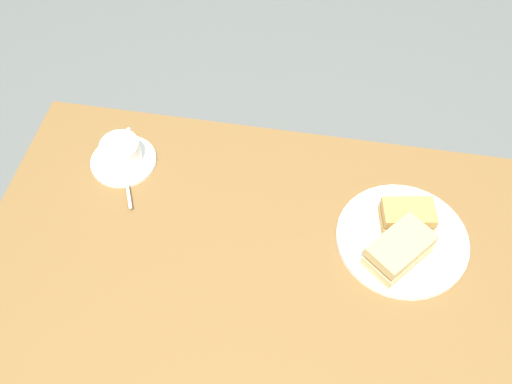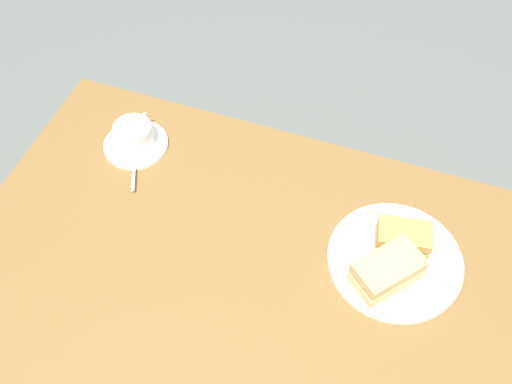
{
  "view_description": "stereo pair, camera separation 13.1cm",
  "coord_description": "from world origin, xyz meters",
  "px_view_note": "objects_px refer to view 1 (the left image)",
  "views": [
    {
      "loc": [
        0.06,
        -0.56,
        1.8
      ],
      "look_at": [
        -0.07,
        0.19,
        0.74
      ],
      "focal_mm": 40.79,
      "sensor_mm": 36.0,
      "label": 1
    },
    {
      "loc": [
        0.18,
        -0.53,
        1.8
      ],
      "look_at": [
        -0.07,
        0.19,
        0.74
      ],
      "focal_mm": 40.79,
      "sensor_mm": 36.0,
      "label": 2
    }
  ],
  "objects_px": {
    "sandwich_front": "(407,216)",
    "coffee_saucer": "(124,161)",
    "sandwich_back": "(399,250)",
    "sandwich_plate": "(402,239)",
    "dining_table": "(273,295)",
    "coffee_cup": "(121,151)",
    "spoon": "(127,185)"
  },
  "relations": [
    {
      "from": "dining_table",
      "to": "coffee_cup",
      "type": "relative_size",
      "value": 10.96
    },
    {
      "from": "spoon",
      "to": "coffee_cup",
      "type": "bearing_deg",
      "value": 113.4
    },
    {
      "from": "sandwich_plate",
      "to": "coffee_saucer",
      "type": "relative_size",
      "value": 1.83
    },
    {
      "from": "sandwich_plate",
      "to": "coffee_saucer",
      "type": "bearing_deg",
      "value": 170.53
    },
    {
      "from": "sandwich_front",
      "to": "coffee_saucer",
      "type": "relative_size",
      "value": 0.78
    },
    {
      "from": "dining_table",
      "to": "sandwich_back",
      "type": "xyz_separation_m",
      "value": [
        0.25,
        0.08,
        0.12
      ]
    },
    {
      "from": "dining_table",
      "to": "spoon",
      "type": "xyz_separation_m",
      "value": [
        -0.37,
        0.17,
        0.09
      ]
    },
    {
      "from": "sandwich_front",
      "to": "sandwich_back",
      "type": "distance_m",
      "value": 0.09
    },
    {
      "from": "sandwich_front",
      "to": "coffee_saucer",
      "type": "xyz_separation_m",
      "value": [
        -0.67,
        0.07,
        -0.04
      ]
    },
    {
      "from": "coffee_saucer",
      "to": "spoon",
      "type": "bearing_deg",
      "value": -66.17
    },
    {
      "from": "sandwich_front",
      "to": "sandwich_back",
      "type": "relative_size",
      "value": 0.77
    },
    {
      "from": "sandwich_front",
      "to": "coffee_cup",
      "type": "relative_size",
      "value": 1.03
    },
    {
      "from": "sandwich_front",
      "to": "coffee_saucer",
      "type": "distance_m",
      "value": 0.67
    },
    {
      "from": "sandwich_front",
      "to": "dining_table",
      "type": "bearing_deg",
      "value": -146.37
    },
    {
      "from": "coffee_cup",
      "to": "spoon",
      "type": "xyz_separation_m",
      "value": [
        0.03,
        -0.08,
        -0.03
      ]
    },
    {
      "from": "sandwich_plate",
      "to": "spoon",
      "type": "bearing_deg",
      "value": 176.68
    },
    {
      "from": "sandwich_plate",
      "to": "dining_table",
      "type": "bearing_deg",
      "value": -152.22
    },
    {
      "from": "sandwich_front",
      "to": "sandwich_back",
      "type": "bearing_deg",
      "value": -100.0
    },
    {
      "from": "dining_table",
      "to": "spoon",
      "type": "bearing_deg",
      "value": 154.77
    },
    {
      "from": "sandwich_plate",
      "to": "coffee_saucer",
      "type": "distance_m",
      "value": 0.67
    },
    {
      "from": "sandwich_front",
      "to": "coffee_cup",
      "type": "xyz_separation_m",
      "value": [
        -0.67,
        0.07,
        -0.0
      ]
    },
    {
      "from": "dining_table",
      "to": "sandwich_back",
      "type": "bearing_deg",
      "value": 18.8
    },
    {
      "from": "sandwich_back",
      "to": "coffee_cup",
      "type": "xyz_separation_m",
      "value": [
        -0.65,
        0.16,
        -0.01
      ]
    },
    {
      "from": "sandwich_back",
      "to": "coffee_saucer",
      "type": "xyz_separation_m",
      "value": [
        -0.65,
        0.16,
        -0.04
      ]
    },
    {
      "from": "spoon",
      "to": "sandwich_front",
      "type": "bearing_deg",
      "value": 0.18
    },
    {
      "from": "sandwich_plate",
      "to": "coffee_cup",
      "type": "relative_size",
      "value": 2.42
    },
    {
      "from": "coffee_saucer",
      "to": "spoon",
      "type": "distance_m",
      "value": 0.08
    },
    {
      "from": "spoon",
      "to": "sandwich_back",
      "type": "bearing_deg",
      "value": -8.23
    },
    {
      "from": "sandwich_plate",
      "to": "coffee_cup",
      "type": "xyz_separation_m",
      "value": [
        -0.66,
        0.11,
        0.03
      ]
    },
    {
      "from": "coffee_saucer",
      "to": "dining_table",
      "type": "bearing_deg",
      "value": -31.67
    },
    {
      "from": "sandwich_front",
      "to": "spoon",
      "type": "height_order",
      "value": "sandwich_front"
    },
    {
      "from": "sandwich_back",
      "to": "coffee_cup",
      "type": "bearing_deg",
      "value": 165.78
    }
  ]
}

